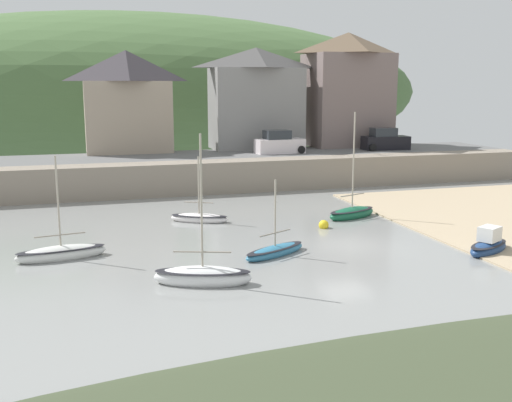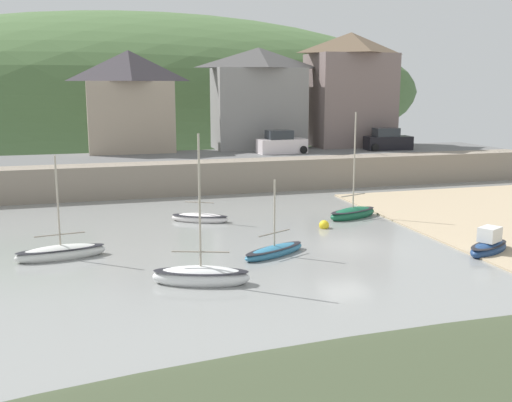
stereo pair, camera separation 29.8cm
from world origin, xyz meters
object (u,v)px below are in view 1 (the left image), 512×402
(parked_car_near_slipway, at_px, (279,144))
(parked_car_by_wall, at_px, (385,141))
(waterfront_building_right, at_px, (347,89))
(motorboat_with_cabin, at_px, (352,213))
(sailboat_far_left, at_px, (203,276))
(sailboat_blue_trim, at_px, (489,246))
(mooring_buoy, at_px, (324,225))
(waterfront_building_left, at_px, (127,101))
(waterfront_building_centre, at_px, (256,98))
(fishing_boat_green, at_px, (199,218))
(rowboat_small_beached, at_px, (61,253))
(sailboat_nearest_shore, at_px, (275,251))

(parked_car_near_slipway, height_order, parked_car_by_wall, same)
(waterfront_building_right, height_order, motorboat_with_cabin, waterfront_building_right)
(sailboat_far_left, height_order, parked_car_by_wall, sailboat_far_left)
(sailboat_far_left, distance_m, parked_car_near_slipway, 27.41)
(sailboat_blue_trim, xyz_separation_m, parked_car_by_wall, (7.32, 24.05, 2.85))
(waterfront_building_right, bearing_deg, mooring_buoy, -117.75)
(waterfront_building_left, distance_m, sailboat_far_left, 29.84)
(waterfront_building_left, bearing_deg, mooring_buoy, -67.13)
(parked_car_by_wall, bearing_deg, sailboat_far_left, -127.13)
(waterfront_building_centre, distance_m, mooring_buoy, 22.62)
(parked_car_near_slipway, distance_m, parked_car_by_wall, 9.98)
(motorboat_with_cabin, bearing_deg, parked_car_by_wall, 34.08)
(fishing_boat_green, xyz_separation_m, parked_car_near_slipway, (9.57, 13.29, 2.97))
(rowboat_small_beached, height_order, mooring_buoy, rowboat_small_beached)
(waterfront_building_left, bearing_deg, sailboat_nearest_shore, -79.95)
(sailboat_nearest_shore, bearing_deg, waterfront_building_centre, 47.22)
(sailboat_nearest_shore, distance_m, sailboat_far_left, 5.26)
(fishing_boat_green, distance_m, mooring_buoy, 7.49)
(sailboat_nearest_shore, bearing_deg, mooring_buoy, 17.32)
(waterfront_building_right, distance_m, mooring_buoy, 25.38)
(waterfront_building_right, bearing_deg, fishing_boat_green, -135.05)
(waterfront_building_right, height_order, sailboat_nearest_shore, waterfront_building_right)
(motorboat_with_cabin, relative_size, fishing_boat_green, 1.63)
(waterfront_building_right, bearing_deg, motorboat_with_cabin, -113.75)
(rowboat_small_beached, bearing_deg, sailboat_far_left, -53.13)
(sailboat_nearest_shore, distance_m, parked_car_by_wall, 27.84)
(sailboat_far_left, distance_m, mooring_buoy, 11.56)
(waterfront_building_centre, xyz_separation_m, waterfront_building_right, (8.93, 0.00, 0.75))
(waterfront_building_right, bearing_deg, parked_car_near_slipway, -151.39)
(sailboat_nearest_shore, distance_m, rowboat_small_beached, 10.13)
(waterfront_building_left, bearing_deg, sailboat_blue_trim, -62.67)
(waterfront_building_left, distance_m, fishing_boat_green, 19.12)
(waterfront_building_left, relative_size, fishing_boat_green, 2.09)
(sailboat_nearest_shore, relative_size, sailboat_blue_trim, 1.18)
(waterfront_building_centre, height_order, fishing_boat_green, waterfront_building_centre)
(motorboat_with_cabin, bearing_deg, fishing_boat_green, 148.92)
(motorboat_with_cabin, height_order, rowboat_small_beached, motorboat_with_cabin)
(waterfront_building_centre, relative_size, waterfront_building_right, 0.86)
(fishing_boat_green, distance_m, rowboat_small_beached, 9.77)
(parked_car_near_slipway, relative_size, parked_car_by_wall, 0.99)
(motorboat_with_cabin, height_order, parked_car_near_slipway, motorboat_with_cabin)
(waterfront_building_left, height_order, parked_car_by_wall, waterfront_building_left)
(waterfront_building_centre, bearing_deg, parked_car_near_slipway, -81.43)
(sailboat_far_left, bearing_deg, sailboat_blue_trim, 21.33)
(sailboat_nearest_shore, bearing_deg, parked_car_by_wall, 22.78)
(parked_car_near_slipway, bearing_deg, fishing_boat_green, -128.87)
(sailboat_blue_trim, bearing_deg, sailboat_nearest_shore, 137.80)
(motorboat_with_cabin, distance_m, parked_car_near_slipway, 15.17)
(parked_car_by_wall, xyz_separation_m, mooring_buoy, (-13.02, -16.95, -3.03))
(waterfront_building_right, xyz_separation_m, mooring_buoy, (-11.29, -21.45, -7.53))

